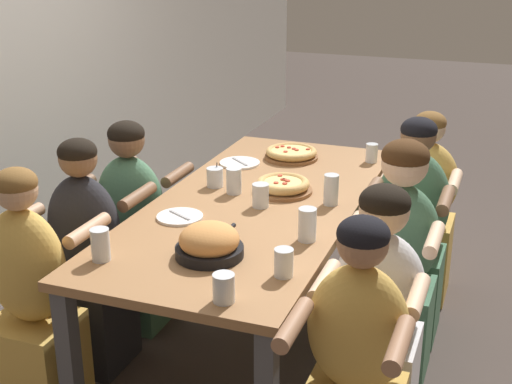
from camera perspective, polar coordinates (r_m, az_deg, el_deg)
ground_plane at (r=3.76m, az=-0.00°, el=-11.96°), size 18.00×18.00×0.00m
dining_table at (r=3.44m, az=-0.00°, el=-2.04°), size 2.11×0.94×0.78m
pizza_board_main at (r=3.52m, az=2.16°, el=0.51°), size 0.29×0.29×0.07m
pizza_board_second at (r=4.05m, az=2.84°, el=3.10°), size 0.30×0.30×0.06m
skillet_bowl at (r=2.83m, az=-3.75°, el=-4.08°), size 0.40×0.27×0.14m
empty_plate_a at (r=3.96m, az=-1.31°, el=2.34°), size 0.22×0.22×0.02m
empty_plate_b at (r=3.23m, az=-6.12°, el=-1.98°), size 0.21×0.21×0.02m
cocktail_glass_blue at (r=3.60m, az=-3.30°, el=1.11°), size 0.08×0.08×0.12m
drinking_glass_a at (r=3.50m, az=-1.78°, el=0.76°), size 0.07×0.07×0.13m
drinking_glass_b at (r=3.37m, az=6.03°, el=0.18°), size 0.07×0.07×0.15m
drinking_glass_c at (r=3.33m, az=0.36°, el=-0.38°), size 0.08×0.08×0.11m
drinking_glass_d at (r=2.50m, az=-2.60°, el=-7.81°), size 0.08×0.08×0.10m
drinking_glass_e at (r=2.86m, az=-12.33°, el=-4.25°), size 0.07×0.07×0.13m
drinking_glass_f at (r=2.68m, az=2.23°, el=-5.82°), size 0.07×0.07×0.11m
drinking_glass_g at (r=4.04m, az=9.24°, el=3.01°), size 0.07×0.07×0.10m
drinking_glass_h at (r=2.97m, az=4.12°, el=-2.79°), size 0.08×0.08×0.14m
diner_near_midright at (r=3.70m, az=12.21°, el=-3.79°), size 0.51×0.40×1.16m
diner_far_center at (r=3.79m, az=-9.79°, el=-3.29°), size 0.51×0.40×1.12m
diner_far_left at (r=3.16m, az=-17.52°, el=-8.93°), size 0.51×0.40×1.13m
diner_near_center at (r=3.34m, az=11.18°, el=-6.17°), size 0.51×0.40×1.16m
diner_far_midleft at (r=3.46m, az=-13.29°, el=-5.80°), size 0.51×0.40×1.14m
diner_near_midleft at (r=2.96m, az=9.62°, el=-10.44°), size 0.51×0.40×1.10m
diner_near_left at (r=2.64m, az=7.92°, el=-14.51°), size 0.51×0.40×1.12m
diner_near_right at (r=4.13m, az=13.15°, el=-1.82°), size 0.51×0.40×1.09m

